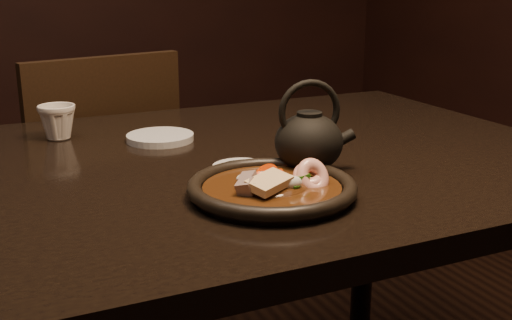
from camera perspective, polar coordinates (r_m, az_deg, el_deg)
name	(u,v)px	position (r m, az deg, el deg)	size (l,w,h in m)	color
table	(148,210)	(1.14, -9.57, -4.41)	(1.60, 0.90, 0.75)	black
chair	(93,202)	(1.78, -14.25, -3.65)	(0.49, 0.49, 0.88)	black
plate	(272,189)	(0.95, 1.43, -2.56)	(0.25, 0.25, 0.03)	black
stirfry	(276,185)	(0.95, 1.82, -2.20)	(0.16, 0.13, 0.06)	#391C0A
soy_dish	(241,169)	(1.07, -1.36, -0.83)	(0.10, 0.10, 0.01)	beige
saucer_right	(160,137)	(1.29, -8.52, 1.99)	(0.13, 0.13, 0.01)	beige
tea_cup	(57,121)	(1.34, -17.24, 3.34)	(0.07, 0.07, 0.07)	beige
teapot	(309,139)	(1.06, 4.76, 1.87)	(0.14, 0.11, 0.15)	black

